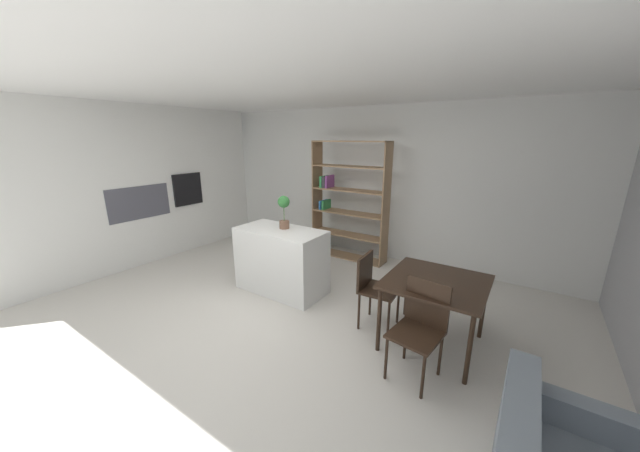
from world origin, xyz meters
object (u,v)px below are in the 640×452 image
at_px(potted_plant_on_island, 284,209).
at_px(dining_chair_near, 421,322).
at_px(kitchen_island, 281,260).
at_px(open_bookshelf, 346,202).
at_px(dining_chair_island_side, 373,283).
at_px(dining_table, 436,287).
at_px(built_in_oven, 188,189).

xyz_separation_m(potted_plant_on_island, dining_chair_near, (2.14, -0.65, -0.66)).
bearing_deg(kitchen_island, dining_chair_near, -15.01).
height_order(open_bookshelf, dining_chair_island_side, open_bookshelf).
distance_m(kitchen_island, dining_table, 2.15).
distance_m(potted_plant_on_island, dining_chair_island_side, 1.60).
relative_size(potted_plant_on_island, dining_table, 0.48).
bearing_deg(open_bookshelf, dining_chair_island_side, -52.29).
relative_size(dining_table, dining_chair_near, 1.07).
relative_size(built_in_oven, dining_table, 0.61).
height_order(built_in_oven, dining_chair_island_side, built_in_oven).
distance_m(built_in_oven, dining_chair_island_side, 4.15).
distance_m(kitchen_island, potted_plant_on_island, 0.74).
xyz_separation_m(built_in_oven, open_bookshelf, (2.69, 1.32, -0.18)).
bearing_deg(dining_chair_near, dining_chair_island_side, 152.39).
distance_m(potted_plant_on_island, dining_chair_near, 2.34).
relative_size(kitchen_island, dining_table, 1.30).
xyz_separation_m(open_bookshelf, dining_table, (2.07, -1.77, -0.36)).
xyz_separation_m(kitchen_island, open_bookshelf, (0.08, 1.70, 0.56)).
distance_m(built_in_oven, potted_plant_on_island, 2.64).
height_order(potted_plant_on_island, dining_chair_island_side, potted_plant_on_island).
bearing_deg(dining_chair_near, kitchen_island, 172.57).
bearing_deg(open_bookshelf, dining_table, -40.65).
distance_m(kitchen_island, dining_chair_island_side, 1.46).
bearing_deg(open_bookshelf, dining_chair_near, -47.58).
xyz_separation_m(built_in_oven, potted_plant_on_island, (2.62, -0.30, -0.01)).
height_order(potted_plant_on_island, open_bookshelf, open_bookshelf).
distance_m(dining_table, dining_chair_island_side, 0.70).
bearing_deg(built_in_oven, dining_table, -5.48).
height_order(built_in_oven, open_bookshelf, open_bookshelf).
relative_size(kitchen_island, open_bookshelf, 0.60).
height_order(built_in_oven, kitchen_island, built_in_oven).
relative_size(open_bookshelf, dining_table, 2.16).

